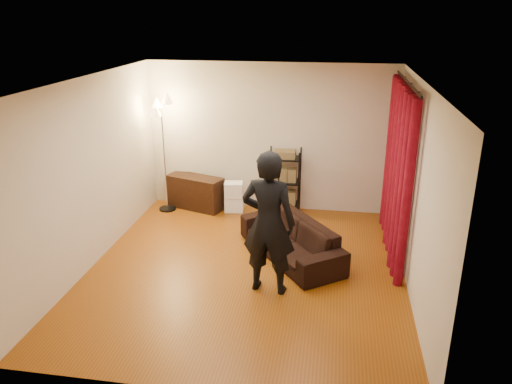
% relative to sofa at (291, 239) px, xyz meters
% --- Properties ---
extents(floor, '(5.00, 5.00, 0.00)m').
position_rel_sofa_xyz_m(floor, '(-0.60, -0.54, -0.29)').
color(floor, brown).
rests_on(floor, ground).
extents(ceiling, '(5.00, 5.00, 0.00)m').
position_rel_sofa_xyz_m(ceiling, '(-0.60, -0.54, 2.41)').
color(ceiling, white).
rests_on(ceiling, ground).
extents(wall_back, '(5.00, 0.00, 5.00)m').
position_rel_sofa_xyz_m(wall_back, '(-0.60, 1.96, 1.06)').
color(wall_back, beige).
rests_on(wall_back, ground).
extents(wall_front, '(5.00, 0.00, 5.00)m').
position_rel_sofa_xyz_m(wall_front, '(-0.60, -3.04, 1.06)').
color(wall_front, beige).
rests_on(wall_front, ground).
extents(wall_left, '(0.00, 5.00, 5.00)m').
position_rel_sofa_xyz_m(wall_left, '(-2.85, -0.54, 1.06)').
color(wall_left, beige).
rests_on(wall_left, ground).
extents(wall_right, '(0.00, 5.00, 5.00)m').
position_rel_sofa_xyz_m(wall_right, '(1.65, -0.54, 1.06)').
color(wall_right, beige).
rests_on(wall_right, ground).
extents(curtain_rod, '(0.04, 2.65, 0.04)m').
position_rel_sofa_xyz_m(curtain_rod, '(1.55, 0.59, 2.29)').
color(curtain_rod, black).
rests_on(curtain_rod, wall_right).
extents(curtain, '(0.22, 2.65, 2.55)m').
position_rel_sofa_xyz_m(curtain, '(1.53, 0.59, 0.99)').
color(curtain, maroon).
rests_on(curtain, ground).
extents(sofa, '(1.78, 2.03, 0.57)m').
position_rel_sofa_xyz_m(sofa, '(0.00, 0.00, 0.00)').
color(sofa, black).
rests_on(sofa, ground).
extents(person, '(0.76, 0.55, 1.94)m').
position_rel_sofa_xyz_m(person, '(-0.21, -1.01, 0.68)').
color(person, black).
rests_on(person, ground).
extents(media_cabinet, '(1.14, 0.72, 0.62)m').
position_rel_sofa_xyz_m(media_cabinet, '(-1.97, 1.69, 0.02)').
color(media_cabinet, black).
rests_on(media_cabinet, ground).
extents(storage_boxes, '(0.37, 0.31, 0.57)m').
position_rel_sofa_xyz_m(storage_boxes, '(-1.22, 1.64, -0.00)').
color(storage_boxes, white).
rests_on(storage_boxes, ground).
extents(wire_shelf, '(0.66, 0.57, 1.21)m').
position_rel_sofa_xyz_m(wire_shelf, '(-0.30, 1.74, 0.32)').
color(wire_shelf, black).
rests_on(wire_shelf, ground).
extents(floor_lamp, '(0.41, 0.41, 2.11)m').
position_rel_sofa_xyz_m(floor_lamp, '(-2.47, 1.51, 0.77)').
color(floor_lamp, silver).
rests_on(floor_lamp, ground).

